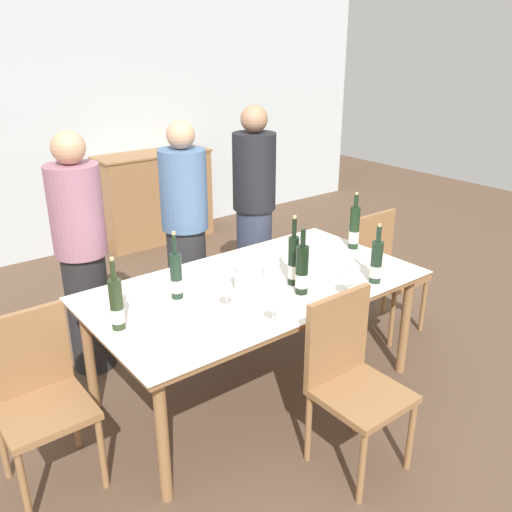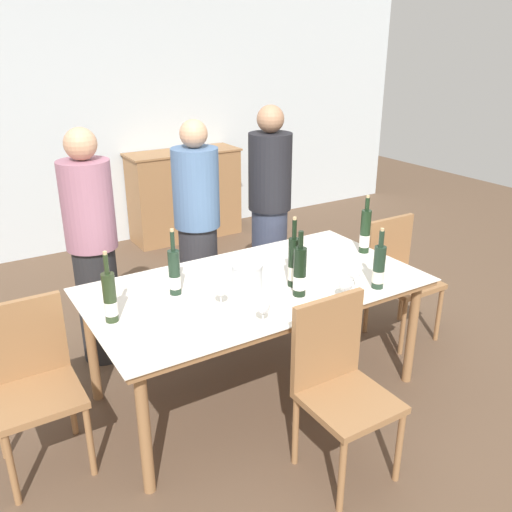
{
  "view_description": "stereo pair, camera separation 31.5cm",
  "coord_description": "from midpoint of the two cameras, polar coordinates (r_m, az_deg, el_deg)",
  "views": [
    {
      "loc": [
        -1.8,
        -2.31,
        2.1
      ],
      "look_at": [
        0.0,
        0.0,
        0.92
      ],
      "focal_mm": 38.0,
      "sensor_mm": 36.0,
      "label": 1
    },
    {
      "loc": [
        -1.54,
        -2.49,
        2.1
      ],
      "look_at": [
        0.0,
        0.0,
        0.92
      ],
      "focal_mm": 38.0,
      "sensor_mm": 36.0,
      "label": 2
    }
  ],
  "objects": [
    {
      "name": "ground_plane",
      "position": [
        3.6,
        2.58,
        -13.84
      ],
      "size": [
        12.0,
        12.0,
        0.0
      ],
      "primitive_type": "plane",
      "color": "brown"
    },
    {
      "name": "back_wall",
      "position": [
        5.88,
        -15.49,
        14.27
      ],
      "size": [
        8.0,
        0.1,
        2.8
      ],
      "color": "silver",
      "rests_on": "ground_plane"
    },
    {
      "name": "sideboard_cabinet",
      "position": [
        6.09,
        -6.03,
        6.41
      ],
      "size": [
        1.24,
        0.46,
        0.98
      ],
      "color": "#996B42",
      "rests_on": "ground_plane"
    },
    {
      "name": "dining_table",
      "position": [
        3.25,
        2.78,
        -3.99
      ],
      "size": [
        1.98,
        1.07,
        0.74
      ],
      "color": "#996B42",
      "rests_on": "ground_plane"
    },
    {
      "name": "ice_bucket",
      "position": [
        3.09,
        1.99,
        -2.26
      ],
      "size": [
        0.19,
        0.19,
        0.17
      ],
      "color": "silver",
      "rests_on": "dining_table"
    },
    {
      "name": "wine_bottle_0",
      "position": [
        3.06,
        -5.69,
        -1.87
      ],
      "size": [
        0.07,
        0.07,
        0.39
      ],
      "color": "#1E3323",
      "rests_on": "dining_table"
    },
    {
      "name": "wine_bottle_1",
      "position": [
        3.16,
        6.82,
        -0.79
      ],
      "size": [
        0.07,
        0.07,
        0.42
      ],
      "color": "black",
      "rests_on": "dining_table"
    },
    {
      "name": "wine_bottle_2",
      "position": [
        3.76,
        13.79,
        2.4
      ],
      "size": [
        0.07,
        0.07,
        0.4
      ],
      "color": "black",
      "rests_on": "dining_table"
    },
    {
      "name": "wine_bottle_3",
      "position": [
        3.24,
        15.55,
        -1.25
      ],
      "size": [
        0.07,
        0.07,
        0.37
      ],
      "color": "#1E3323",
      "rests_on": "dining_table"
    },
    {
      "name": "wine_bottle_4",
      "position": [
        3.05,
        7.58,
        -1.84
      ],
      "size": [
        0.07,
        0.07,
        0.39
      ],
      "color": "black",
      "rests_on": "dining_table"
    },
    {
      "name": "wine_bottle_5",
      "position": [
        2.82,
        -12.06,
        -4.46
      ],
      "size": [
        0.07,
        0.07,
        0.39
      ],
      "color": "#28381E",
      "rests_on": "dining_table"
    },
    {
      "name": "wine_glass_0",
      "position": [
        2.75,
        4.04,
        -5.55
      ],
      "size": [
        0.07,
        0.07,
        0.13
      ],
      "color": "white",
      "rests_on": "dining_table"
    },
    {
      "name": "wine_glass_1",
      "position": [
        3.18,
        13.11,
        -1.84
      ],
      "size": [
        0.08,
        0.08,
        0.15
      ],
      "color": "white",
      "rests_on": "dining_table"
    },
    {
      "name": "wine_glass_2",
      "position": [
        2.91,
        -0.65,
        -3.64
      ],
      "size": [
        0.08,
        0.08,
        0.15
      ],
      "color": "white",
      "rests_on": "dining_table"
    },
    {
      "name": "wine_glass_3",
      "position": [
        3.05,
        12.38,
        -3.02
      ],
      "size": [
        0.08,
        0.08,
        0.14
      ],
      "color": "white",
      "rests_on": "dining_table"
    },
    {
      "name": "chair_left_end",
      "position": [
        2.97,
        -19.73,
        -11.86
      ],
      "size": [
        0.42,
        0.42,
        0.89
      ],
      "color": "#996B42",
      "rests_on": "ground_plane"
    },
    {
      "name": "chair_near_front",
      "position": [
        2.83,
        11.93,
        -12.52
      ],
      "size": [
        0.42,
        0.42,
        0.92
      ],
      "color": "#996B42",
      "rests_on": "ground_plane"
    },
    {
      "name": "chair_right_end",
      "position": [
        4.17,
        16.83,
        -1.47
      ],
      "size": [
        0.42,
        0.42,
        0.89
      ],
      "color": "#996B42",
      "rests_on": "ground_plane"
    },
    {
      "name": "person_host",
      "position": [
        3.68,
        -14.46,
        0.53
      ],
      "size": [
        0.33,
        0.33,
        1.61
      ],
      "color": "#262628",
      "rests_on": "ground_plane"
    },
    {
      "name": "person_guest_left",
      "position": [
        3.93,
        -3.89,
        2.52
      ],
      "size": [
        0.33,
        0.33,
        1.6
      ],
      "color": "#2D2D33",
      "rests_on": "ground_plane"
    },
    {
      "name": "person_guest_right",
      "position": [
        4.23,
        3.58,
        4.41
      ],
      "size": [
        0.33,
        0.33,
        1.66
      ],
      "color": "#383F56",
      "rests_on": "ground_plane"
    }
  ]
}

